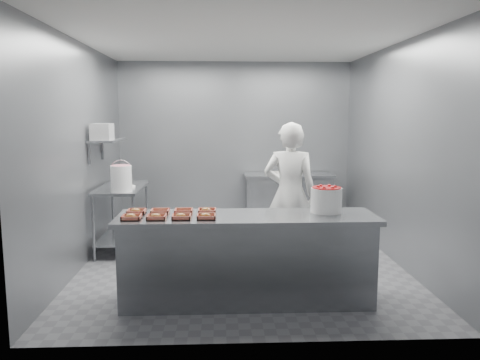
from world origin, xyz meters
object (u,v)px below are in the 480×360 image
object	(u,v)px
tray_3	(206,216)
worker	(290,194)
tray_0	(131,217)
tray_1	(156,217)
tray_2	(181,216)
tray_5	(160,211)
tray_6	(184,211)
back_counter	(288,200)
strawberry_tub	(326,199)
appliance	(102,132)
service_counter	(247,258)
prep_table	(122,208)
tray_7	(207,211)
glaze_bucket	(121,178)
tray_4	(136,211)

from	to	relation	value
tray_3	worker	distance (m)	1.68
tray_3	tray_0	bearing A→B (deg)	180.00
tray_1	tray_2	size ratio (longest dim) A/B	1.00
tray_5	tray_6	xyz separation A→B (m)	(0.24, 0.00, 0.00)
back_counter	strawberry_tub	bearing A→B (deg)	-91.40
worker	appliance	distance (m)	2.60
service_counter	tray_5	distance (m)	1.01
prep_table	worker	xyz separation A→B (m)	(2.26, -0.75, 0.31)
tray_7	appliance	xyz separation A→B (m)	(-1.41, 1.55, 0.75)
tray_1	tray_5	world-z (taller)	tray_1
worker	tray_0	bearing A→B (deg)	52.46
tray_3	service_counter	bearing A→B (deg)	18.02
service_counter	glaze_bucket	world-z (taller)	glaze_bucket
prep_table	tray_1	world-z (taller)	tray_1
strawberry_tub	tray_2	bearing A→B (deg)	-170.94
tray_2	tray_7	size ratio (longest dim) A/B	1.00
tray_7	prep_table	bearing A→B (deg)	124.39
tray_0	service_counter	bearing A→B (deg)	6.69
back_counter	tray_4	size ratio (longest dim) A/B	8.01
service_counter	tray_0	size ratio (longest dim) A/B	13.88
tray_2	tray_0	bearing A→B (deg)	180.00
tray_5	tray_6	world-z (taller)	same
tray_7	worker	xyz separation A→B (m)	(1.02, 1.07, -0.02)
tray_0	tray_7	distance (m)	0.77
tray_4	worker	bearing A→B (deg)	31.49
tray_5	worker	bearing A→B (deg)	35.46
tray_1	tray_7	xyz separation A→B (m)	(0.48, 0.26, 0.00)
tray_3	tray_6	xyz separation A→B (m)	(-0.24, 0.26, -0.00)
prep_table	strawberry_tub	world-z (taller)	strawberry_tub
service_counter	tray_2	size ratio (longest dim) A/B	13.88
tray_6	tray_1	bearing A→B (deg)	-132.61
tray_5	worker	world-z (taller)	worker
tray_3	tray_5	xyz separation A→B (m)	(-0.48, 0.26, -0.00)
tray_6	worker	bearing A→B (deg)	40.30
strawberry_tub	service_counter	bearing A→B (deg)	-172.92
tray_6	appliance	distance (m)	2.09
tray_2	tray_5	distance (m)	0.35
back_counter	tray_2	size ratio (longest dim) A/B	8.01
tray_2	appliance	distance (m)	2.29
tray_0	tray_4	world-z (taller)	same
tray_4	appliance	xyz separation A→B (m)	(-0.69, 1.55, 0.75)
worker	tray_7	bearing A→B (deg)	61.33
prep_table	glaze_bucket	size ratio (longest dim) A/B	2.86
prep_table	tray_6	world-z (taller)	tray_6
tray_0	tray_1	distance (m)	0.24
tray_6	worker	xyz separation A→B (m)	(1.26, 1.07, -0.02)
tray_5	tray_1	bearing A→B (deg)	-90.66
tray_1	strawberry_tub	bearing A→B (deg)	7.80
tray_3	appliance	size ratio (longest dim) A/B	0.65
appliance	tray_4	bearing A→B (deg)	-64.67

